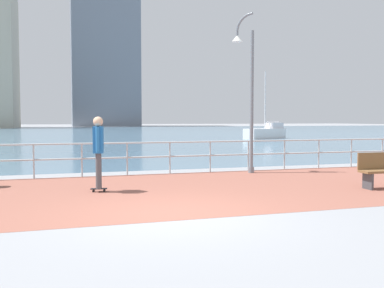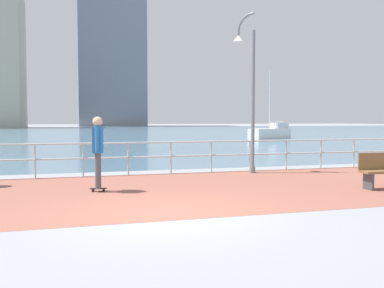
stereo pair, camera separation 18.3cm
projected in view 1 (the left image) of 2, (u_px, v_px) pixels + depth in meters
name	position (u px, v px, depth m)	size (l,w,h in m)	color
ground	(82.00, 136.00, 46.34)	(220.00, 220.00, 0.00)	gray
brick_paving	(146.00, 191.00, 10.62)	(28.00, 6.42, 0.01)	#935647
harbor_water	(78.00, 133.00, 56.70)	(180.00, 88.00, 0.00)	slate
waterfront_railing	(127.00, 152.00, 13.64)	(25.25, 0.06, 1.06)	#B2BCC1
lamppost	(247.00, 85.00, 14.19)	(0.64, 0.68, 5.27)	slate
skateboarder	(98.00, 146.00, 10.44)	(0.41, 0.56, 1.85)	black
sailboat_white	(266.00, 132.00, 39.40)	(4.56, 2.93, 6.14)	white
tower_slate	(104.00, 46.00, 110.33)	(16.66, 13.84, 43.09)	slate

